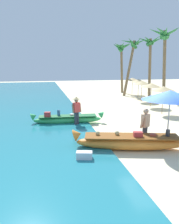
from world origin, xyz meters
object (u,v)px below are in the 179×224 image
at_px(palm_tree_tall_inland, 133,50).
at_px(cooler_box, 84,156).
at_px(patio_umbrella_large, 170,95).
at_px(palm_tree_leaning_seaward, 121,52).
at_px(person_vendor_hatted, 76,109).
at_px(person_tourist_customer, 145,125).
at_px(palm_tree_mid_cluster, 150,49).
at_px(boat_green_midground, 67,119).
at_px(palm_tree_far_behind, 165,41).
at_px(boat_orange_foreground, 131,142).

relative_size(palm_tree_tall_inland, cooler_box, 11.19).
height_order(patio_umbrella_large, palm_tree_leaning_seaward, palm_tree_leaning_seaward).
height_order(person_vendor_hatted, person_tourist_customer, person_vendor_hatted).
distance_m(person_vendor_hatted, cooler_box, 4.68).
relative_size(palm_tree_leaning_seaward, palm_tree_mid_cluster, 0.95).
relative_size(person_tourist_customer, palm_tree_leaning_seaward, 0.26).
distance_m(boat_green_midground, patio_umbrella_large, 6.02).
bearing_deg(patio_umbrella_large, palm_tree_far_behind, 61.29).
bearing_deg(person_tourist_customer, palm_tree_tall_inland, 69.40).
xyz_separation_m(boat_orange_foreground, person_tourist_customer, (0.76, 0.41, 0.56)).
relative_size(palm_tree_mid_cluster, palm_tree_far_behind, 0.94).
height_order(patio_umbrella_large, palm_tree_mid_cluster, palm_tree_mid_cluster).
distance_m(person_vendor_hatted, person_tourist_customer, 4.21).
xyz_separation_m(boat_orange_foreground, palm_tree_tall_inland, (6.25, 15.01, 4.55)).
xyz_separation_m(person_vendor_hatted, cooler_box, (-0.45, -4.59, -0.77)).
bearing_deg(palm_tree_mid_cluster, boat_orange_foreground, -119.18).
xyz_separation_m(patio_umbrella_large, palm_tree_tall_inland, (4.68, 15.00, 2.74)).
relative_size(person_tourist_customer, palm_tree_tall_inland, 0.25).
bearing_deg(cooler_box, person_vendor_hatted, 97.77).
relative_size(boat_orange_foreground, boat_green_midground, 1.12).
height_order(boat_orange_foreground, person_tourist_customer, person_tourist_customer).
bearing_deg(cooler_box, boat_orange_foreground, 32.10).
bearing_deg(boat_orange_foreground, palm_tree_mid_cluster, 60.82).
distance_m(palm_tree_leaning_seaward, cooler_box, 20.72).
bearing_deg(cooler_box, palm_tree_leaning_seaward, 79.74).
height_order(palm_tree_leaning_seaward, cooler_box, palm_tree_leaning_seaward).
bearing_deg(palm_tree_tall_inland, person_tourist_customer, -110.60).
relative_size(boat_green_midground, palm_tree_leaning_seaward, 0.70).
distance_m(boat_green_midground, palm_tree_leaning_seaward, 16.26).
height_order(boat_green_midground, palm_tree_mid_cluster, palm_tree_mid_cluster).
xyz_separation_m(boat_green_midground, patio_umbrella_large, (3.62, -4.45, 1.85)).
xyz_separation_m(boat_orange_foreground, patio_umbrella_large, (1.57, 0.01, 1.81)).
height_order(boat_orange_foreground, boat_green_midground, boat_orange_foreground).
distance_m(person_tourist_customer, palm_tree_mid_cluster, 15.48).
height_order(boat_green_midground, person_tourist_customer, person_tourist_customer).
bearing_deg(palm_tree_mid_cluster, palm_tree_tall_inland, 135.90).
bearing_deg(palm_tree_far_behind, patio_umbrella_large, -118.71).
bearing_deg(palm_tree_mid_cluster, person_vendor_hatted, -133.38).
height_order(person_tourist_customer, palm_tree_far_behind, palm_tree_far_behind).
height_order(palm_tree_far_behind, cooler_box, palm_tree_far_behind).
bearing_deg(palm_tree_tall_inland, cooler_box, -117.83).
height_order(patio_umbrella_large, cooler_box, patio_umbrella_large).
distance_m(boat_orange_foreground, palm_tree_far_behind, 14.04).
xyz_separation_m(palm_tree_tall_inland, cooler_box, (-8.29, -15.71, -4.69)).
height_order(boat_orange_foreground, palm_tree_mid_cluster, palm_tree_mid_cluster).
xyz_separation_m(patio_umbrella_large, palm_tree_mid_cluster, (6.06, 13.66, 2.79)).
distance_m(patio_umbrella_large, cooler_box, 4.17).
distance_m(palm_tree_tall_inland, palm_tree_far_behind, 4.47).
bearing_deg(person_tourist_customer, palm_tree_mid_cluster, 62.59).
height_order(person_vendor_hatted, palm_tree_far_behind, palm_tree_far_behind).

